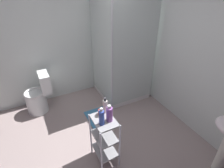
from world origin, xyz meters
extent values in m
cube|color=gray|center=(0.00, 0.00, -0.01)|extent=(4.20, 4.20, 0.02)
cube|color=silver|center=(0.00, 1.85, 1.25)|extent=(4.20, 0.10, 2.50)
cube|color=silver|center=(-1.85, 0.00, 1.25)|extent=(0.10, 4.20, 2.50)
cube|color=white|center=(-1.31, 1.28, 0.05)|extent=(0.90, 0.90, 0.10)
cube|color=silver|center=(-1.31, 0.83, 1.05)|extent=(0.90, 0.02, 1.90)
cube|color=silver|center=(-0.86, 1.28, 1.05)|extent=(0.02, 0.90, 1.90)
cylinder|color=silver|center=(-0.86, 0.83, 1.05)|extent=(0.04, 0.04, 1.90)
cylinder|color=silver|center=(-1.31, 1.28, 0.10)|extent=(0.08, 0.08, 0.00)
cylinder|color=white|center=(-1.48, -0.46, 0.20)|extent=(0.37, 0.37, 0.40)
torus|color=white|center=(-1.48, -0.46, 0.42)|extent=(0.37, 0.37, 0.04)
cube|color=white|center=(-1.48, -0.24, 0.58)|extent=(0.35, 0.17, 0.36)
cylinder|color=silver|center=(-0.10, 0.10, 0.37)|extent=(0.02, 0.02, 0.74)
cylinder|color=silver|center=(0.26, 0.10, 0.37)|extent=(0.02, 0.02, 0.74)
cylinder|color=silver|center=(-0.10, 0.36, 0.37)|extent=(0.02, 0.02, 0.74)
cylinder|color=silver|center=(0.26, 0.36, 0.37)|extent=(0.02, 0.02, 0.74)
cube|color=#99999E|center=(0.08, 0.23, 0.18)|extent=(0.36, 0.26, 0.02)
cube|color=#99999E|center=(0.08, 0.23, 0.45)|extent=(0.36, 0.26, 0.02)
cube|color=#99999E|center=(0.08, 0.23, 0.73)|extent=(0.36, 0.26, 0.02)
cylinder|color=#324DB5|center=(0.13, 0.18, 0.84)|extent=(0.07, 0.07, 0.20)
cylinder|color=white|center=(0.13, 0.18, 0.96)|extent=(0.04, 0.04, 0.04)
cylinder|color=#8A4E9F|center=(0.12, 0.28, 0.84)|extent=(0.08, 0.08, 0.19)
cylinder|color=silver|center=(0.12, 0.28, 0.95)|extent=(0.04, 0.04, 0.04)
cylinder|color=silver|center=(-0.05, 0.31, 0.83)|extent=(0.06, 0.06, 0.18)
cylinder|color=#333338|center=(-0.05, 0.31, 0.94)|extent=(0.03, 0.03, 0.04)
cylinder|color=#B24742|center=(-0.02, 0.23, 0.78)|extent=(0.06, 0.06, 0.09)
cube|color=teal|center=(-0.72, 0.50, 0.01)|extent=(0.60, 0.40, 0.02)
camera|label=1|loc=(1.65, -0.47, 2.30)|focal=29.52mm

